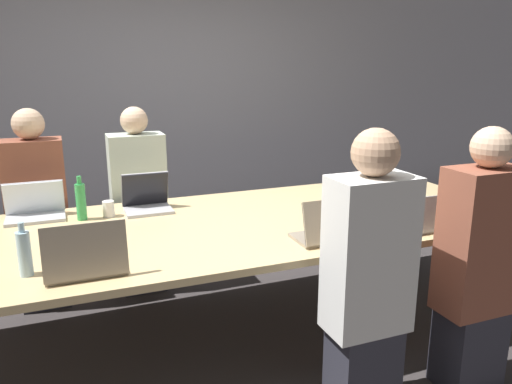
{
  "coord_description": "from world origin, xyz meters",
  "views": [
    {
      "loc": [
        -0.92,
        -2.77,
        1.72
      ],
      "look_at": [
        0.22,
        0.1,
        0.92
      ],
      "focal_mm": 35.0,
      "sensor_mm": 36.0,
      "label": 1
    }
  ],
  "objects": [
    {
      "name": "conference_table",
      "position": [
        0.0,
        0.0,
        0.71
      ],
      "size": [
        3.74,
        1.4,
        0.77
      ],
      "color": "#D6B77F",
      "rests_on": "ground_plane"
    },
    {
      "name": "bottle_near_midright",
      "position": [
        0.64,
        -0.41,
        0.86
      ],
      "size": [
        0.08,
        0.08,
        0.23
      ],
      "color": "#ADD1E0",
      "rests_on": "conference_table"
    },
    {
      "name": "notebook",
      "position": [
        0.74,
        0.05,
        0.78
      ],
      "size": [
        0.22,
        0.19,
        0.02
      ],
      "rotation": [
        0.0,
        0.0,
        0.18
      ],
      "color": "maroon",
      "rests_on": "conference_table"
    },
    {
      "name": "person_near_midright",
      "position": [
        0.39,
        -0.91,
        0.7
      ],
      "size": [
        0.4,
        0.24,
        1.44
      ],
      "rotation": [
        0.0,
        0.0,
        3.14
      ],
      "color": "#2D2D38",
      "rests_on": "ground_plane"
    },
    {
      "name": "cup_far_midleft",
      "position": [
        -0.67,
        0.4,
        0.82
      ],
      "size": [
        0.07,
        0.07,
        0.1
      ],
      "color": "white",
      "rests_on": "conference_table"
    },
    {
      "name": "bottle_near_left",
      "position": [
        -1.12,
        -0.4,
        0.88
      ],
      "size": [
        0.06,
        0.06,
        0.26
      ],
      "color": "#ADD1E0",
      "rests_on": "conference_table"
    },
    {
      "name": "laptop_near_right",
      "position": [
        1.08,
        -0.57,
        0.83
      ],
      "size": [
        0.33,
        0.22,
        0.22
      ],
      "rotation": [
        0.0,
        0.0,
        3.14
      ],
      "color": "#B7B7BC",
      "rests_on": "conference_table"
    },
    {
      "name": "laptop_far_midleft",
      "position": [
        -0.42,
        0.46,
        0.84
      ],
      "size": [
        0.31,
        0.25,
        0.25
      ],
      "color": "#B7B7BC",
      "rests_on": "conference_table"
    },
    {
      "name": "stapler",
      "position": [
        0.45,
        -0.19,
        0.79
      ],
      "size": [
        0.08,
        0.16,
        0.05
      ],
      "rotation": [
        0.0,
        0.0,
        -0.22
      ],
      "color": "black",
      "rests_on": "conference_table"
    },
    {
      "name": "curtain_wall",
      "position": [
        0.0,
        2.28,
        1.4
      ],
      "size": [
        12.0,
        0.06,
        2.8
      ],
      "color": "#9999A3",
      "rests_on": "ground_plane"
    },
    {
      "name": "person_far_left",
      "position": [
        -1.11,
        0.9,
        0.69
      ],
      "size": [
        0.4,
        0.24,
        1.43
      ],
      "color": "#2D2D38",
      "rests_on": "ground_plane"
    },
    {
      "name": "laptop_near_left",
      "position": [
        -0.86,
        -0.5,
        0.84
      ],
      "size": [
        0.36,
        0.26,
        0.27
      ],
      "rotation": [
        0.0,
        0.0,
        3.14
      ],
      "color": "gray",
      "rests_on": "conference_table"
    },
    {
      "name": "laptop_near_midright",
      "position": [
        0.39,
        -0.51,
        0.84
      ],
      "size": [
        0.33,
        0.24,
        0.25
      ],
      "rotation": [
        0.0,
        0.0,
        3.14
      ],
      "color": "gray",
      "rests_on": "conference_table"
    },
    {
      "name": "person_near_right",
      "position": [
        1.03,
        -0.96,
        0.69
      ],
      "size": [
        0.4,
        0.24,
        1.42
      ],
      "rotation": [
        0.0,
        0.0,
        3.14
      ],
      "color": "#2D2D38",
      "rests_on": "ground_plane"
    },
    {
      "name": "laptop_far_left",
      "position": [
        -1.11,
        0.54,
        0.83
      ],
      "size": [
        0.36,
        0.23,
        0.23
      ],
      "color": "#B7B7BC",
      "rests_on": "conference_table"
    },
    {
      "name": "ground_plane",
      "position": [
        0.0,
        0.0,
        0.0
      ],
      "size": [
        24.0,
        24.0,
        0.0
      ],
      "primitive_type": "plane",
      "color": "#383333"
    },
    {
      "name": "bottle_far_left",
      "position": [
        -0.84,
        0.4,
        0.89
      ],
      "size": [
        0.06,
        0.06,
        0.28
      ],
      "color": "green",
      "rests_on": "conference_table"
    },
    {
      "name": "person_far_midleft",
      "position": [
        -0.41,
        0.91,
        0.68
      ],
      "size": [
        0.4,
        0.24,
        1.41
      ],
      "color": "#2D2D38",
      "rests_on": "ground_plane"
    }
  ]
}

